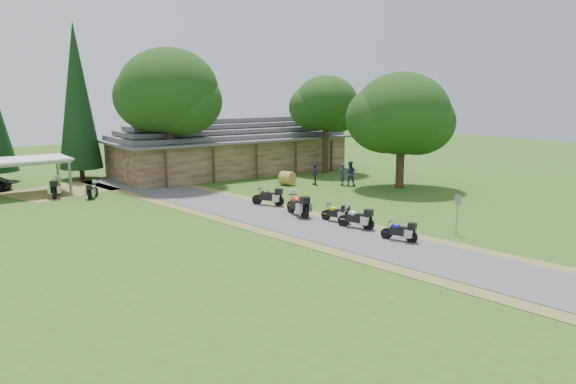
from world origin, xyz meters
TOP-DOWN VIEW (x-y plane):
  - ground at (0.00, 0.00)m, footprint 120.00×120.00m
  - driveway at (-0.50, 4.00)m, footprint 51.95×51.95m
  - lodge at (6.00, 24.00)m, footprint 21.40×9.40m
  - carport at (-11.27, 22.66)m, footprint 6.02×4.09m
  - motorcycle_row_a at (1.40, -1.26)m, footprint 1.15×1.74m
  - motorcycle_row_b at (1.38, 1.89)m, footprint 1.28×1.94m
  - motorcycle_row_c at (1.41, 3.62)m, footprint 0.95×1.79m
  - motorcycle_row_d at (0.58, 6.10)m, footprint 0.94×2.20m
  - motorcycle_row_e at (0.77, 9.64)m, footprint 1.63×1.89m
  - motorcycle_carport_a at (-9.66, 20.46)m, footprint 1.45×2.21m
  - motorcycle_carport_b at (-7.67, 18.75)m, footprint 1.38×1.68m
  - person_a at (9.75, 12.96)m, footprint 0.69×0.67m
  - person_b at (10.10, 12.45)m, footprint 0.79×0.76m
  - person_c at (8.19, 14.38)m, footprint 0.68×0.69m
  - hay_bale at (6.27, 15.40)m, footprint 1.35×1.30m
  - sign_post at (4.59, -2.15)m, footprint 0.39×0.06m
  - oak_lodge_left at (-0.93, 20.97)m, footprint 7.64×7.64m
  - oak_lodge_right at (12.91, 19.00)m, footprint 5.59×5.59m
  - oak_driveway at (12.46, 9.47)m, footprint 7.18×7.18m
  - cedar_near at (-6.02, 27.66)m, footprint 3.47×3.47m

SIDE VIEW (x-z plane):
  - ground at x=0.00m, z-range 0.00..0.00m
  - driveway at x=-0.50m, z-range 0.00..0.00m
  - hay_bale at x=6.27m, z-range 0.00..1.08m
  - motorcycle_carport_b at x=-7.67m, z-range 0.00..1.14m
  - motorcycle_row_a at x=1.40m, z-range 0.00..1.14m
  - motorcycle_row_c at x=1.41m, z-range 0.00..1.17m
  - motorcycle_row_b at x=1.38m, z-range 0.00..1.27m
  - motorcycle_row_e at x=0.77m, z-range 0.00..1.30m
  - motorcycle_carport_a at x=-9.66m, z-range 0.00..1.44m
  - motorcycle_row_d at x=0.58m, z-range 0.00..1.46m
  - person_c at x=8.19m, z-range 0.00..1.98m
  - person_a at x=9.75m, z-range 0.00..1.98m
  - sign_post at x=4.59m, z-range 0.00..2.14m
  - person_b at x=10.10m, z-range 0.00..2.26m
  - carport at x=-11.27m, z-range 0.00..2.57m
  - lodge at x=6.00m, z-range 0.00..4.90m
  - oak_driveway at x=12.46m, z-range 0.00..9.02m
  - oak_lodge_right at x=12.91m, z-range 0.00..10.02m
  - oak_lodge_left at x=-0.93m, z-range 0.00..11.73m
  - cedar_near at x=-6.02m, z-range 0.00..12.77m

